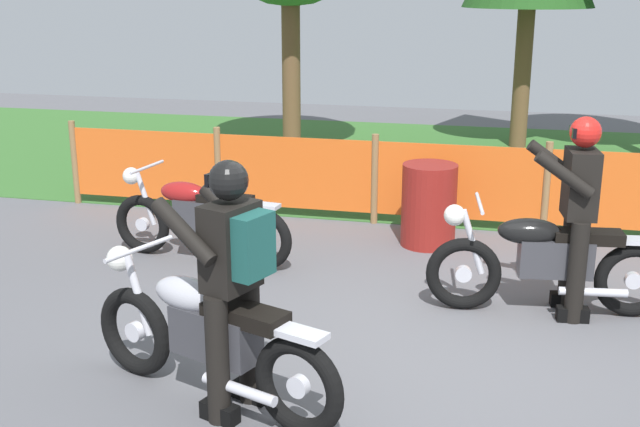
{
  "coord_description": "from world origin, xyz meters",
  "views": [
    {
      "loc": [
        0.48,
        -5.56,
        2.74
      ],
      "look_at": [
        -0.95,
        0.52,
        0.9
      ],
      "focal_mm": 44.84,
      "sensor_mm": 36.0,
      "label": 1
    }
  ],
  "objects_px": {
    "motorcycle_trailing": "(208,336)",
    "motorcycle_third": "(199,218)",
    "motorcycle_lead": "(547,261)",
    "rider_trailing": "(233,275)",
    "rider_lead": "(576,210)",
    "oil_drum": "(429,205)"
  },
  "relations": [
    {
      "from": "motorcycle_third",
      "to": "rider_trailing",
      "type": "bearing_deg",
      "value": 123.82
    },
    {
      "from": "motorcycle_lead",
      "to": "motorcycle_trailing",
      "type": "relative_size",
      "value": 1.02
    },
    {
      "from": "motorcycle_trailing",
      "to": "motorcycle_third",
      "type": "height_order",
      "value": "motorcycle_trailing"
    },
    {
      "from": "motorcycle_third",
      "to": "rider_lead",
      "type": "distance_m",
      "value": 3.6
    },
    {
      "from": "motorcycle_lead",
      "to": "rider_lead",
      "type": "height_order",
      "value": "rider_lead"
    },
    {
      "from": "rider_lead",
      "to": "oil_drum",
      "type": "xyz_separation_m",
      "value": [
        -1.35,
        1.56,
        -0.48
      ]
    },
    {
      "from": "motorcycle_trailing",
      "to": "motorcycle_third",
      "type": "relative_size",
      "value": 1.01
    },
    {
      "from": "rider_trailing",
      "to": "motorcycle_lead",
      "type": "bearing_deg",
      "value": -112.91
    },
    {
      "from": "motorcycle_lead",
      "to": "rider_trailing",
      "type": "xyz_separation_m",
      "value": [
        -2.02,
        -2.14,
        0.48
      ]
    },
    {
      "from": "motorcycle_trailing",
      "to": "motorcycle_third",
      "type": "bearing_deg",
      "value": -46.62
    },
    {
      "from": "rider_lead",
      "to": "oil_drum",
      "type": "relative_size",
      "value": 1.92
    },
    {
      "from": "motorcycle_third",
      "to": "rider_trailing",
      "type": "distance_m",
      "value": 3.03
    },
    {
      "from": "rider_lead",
      "to": "oil_drum",
      "type": "distance_m",
      "value": 2.12
    },
    {
      "from": "motorcycle_third",
      "to": "oil_drum",
      "type": "relative_size",
      "value": 2.25
    },
    {
      "from": "motorcycle_lead",
      "to": "oil_drum",
      "type": "bearing_deg",
      "value": -60.97
    },
    {
      "from": "motorcycle_lead",
      "to": "motorcycle_third",
      "type": "height_order",
      "value": "motorcycle_lead"
    },
    {
      "from": "rider_trailing",
      "to": "oil_drum",
      "type": "xyz_separation_m",
      "value": [
        0.87,
        3.72,
        -0.51
      ]
    },
    {
      "from": "motorcycle_trailing",
      "to": "oil_drum",
      "type": "height_order",
      "value": "motorcycle_trailing"
    },
    {
      "from": "rider_trailing",
      "to": "oil_drum",
      "type": "height_order",
      "value": "rider_trailing"
    },
    {
      "from": "motorcycle_trailing",
      "to": "rider_lead",
      "type": "distance_m",
      "value": 3.23
    },
    {
      "from": "motorcycle_third",
      "to": "rider_lead",
      "type": "bearing_deg",
      "value": 179.37
    },
    {
      "from": "rider_trailing",
      "to": "oil_drum",
      "type": "relative_size",
      "value": 1.92
    }
  ]
}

